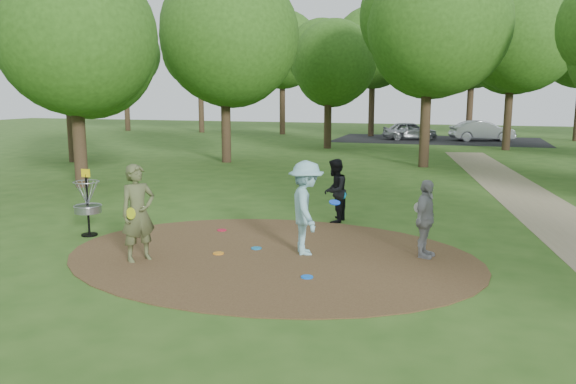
% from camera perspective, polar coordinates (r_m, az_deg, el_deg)
% --- Properties ---
extents(ground, '(100.00, 100.00, 0.00)m').
position_cam_1_polar(ground, '(11.37, -1.80, -6.48)').
color(ground, '#2D5119').
rests_on(ground, ground).
extents(dirt_clearing, '(8.40, 8.40, 0.02)m').
position_cam_1_polar(dirt_clearing, '(11.37, -1.80, -6.43)').
color(dirt_clearing, '#47301C').
rests_on(dirt_clearing, ground).
extents(parking_lot, '(14.00, 8.00, 0.01)m').
position_cam_1_polar(parking_lot, '(40.46, 15.00, 5.14)').
color(parking_lot, black).
rests_on(parking_lot, ground).
extents(player_observer_with_disc, '(0.76, 0.83, 1.90)m').
position_cam_1_polar(player_observer_with_disc, '(11.17, -14.98, -2.09)').
color(player_observer_with_disc, '#4F5632').
rests_on(player_observer_with_disc, ground).
extents(player_throwing_with_disc, '(1.32, 1.41, 1.91)m').
position_cam_1_polar(player_throwing_with_disc, '(11.26, 1.85, -1.64)').
color(player_throwing_with_disc, '#84BDC5').
rests_on(player_throwing_with_disc, ground).
extents(player_walking_with_disc, '(0.66, 0.82, 1.61)m').
position_cam_1_polar(player_walking_with_disc, '(14.15, 4.77, 0.13)').
color(player_walking_with_disc, black).
rests_on(player_walking_with_disc, ground).
extents(player_waiting_with_disc, '(0.58, 0.98, 1.57)m').
position_cam_1_polar(player_waiting_with_disc, '(11.36, 13.77, -2.70)').
color(player_waiting_with_disc, gray).
rests_on(player_waiting_with_disc, ground).
extents(disc_ground_cyan, '(0.22, 0.22, 0.02)m').
position_cam_1_polar(disc_ground_cyan, '(11.80, -3.24, -5.72)').
color(disc_ground_cyan, '#1777B8').
rests_on(disc_ground_cyan, dirt_clearing).
extents(disc_ground_blue, '(0.22, 0.22, 0.02)m').
position_cam_1_polar(disc_ground_blue, '(10.02, 1.94, -8.62)').
color(disc_ground_blue, blue).
rests_on(disc_ground_blue, dirt_clearing).
extents(disc_ground_red, '(0.22, 0.22, 0.02)m').
position_cam_1_polar(disc_ground_red, '(13.39, -6.74, -3.86)').
color(disc_ground_red, red).
rests_on(disc_ground_red, dirt_clearing).
extents(car_left, '(3.98, 2.59, 1.26)m').
position_cam_1_polar(car_left, '(40.14, 12.28, 6.11)').
color(car_left, '#9C9EA3').
rests_on(car_left, ground).
extents(car_right, '(4.42, 2.68, 1.37)m').
position_cam_1_polar(car_right, '(40.46, 19.12, 5.90)').
color(car_right, '#A4A5AB').
rests_on(car_right, ground).
extents(disc_ground_orange, '(0.22, 0.22, 0.02)m').
position_cam_1_polar(disc_ground_orange, '(11.51, -7.09, -6.20)').
color(disc_ground_orange, orange).
rests_on(disc_ground_orange, dirt_clearing).
extents(disc_golf_basket, '(0.63, 0.63, 1.54)m').
position_cam_1_polar(disc_golf_basket, '(13.53, -19.72, -0.59)').
color(disc_golf_basket, black).
rests_on(disc_golf_basket, ground).
extents(tree_ring, '(36.82, 45.36, 9.11)m').
position_cam_1_polar(tree_ring, '(19.25, 11.97, 15.86)').
color(tree_ring, '#332316').
rests_on(tree_ring, ground).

